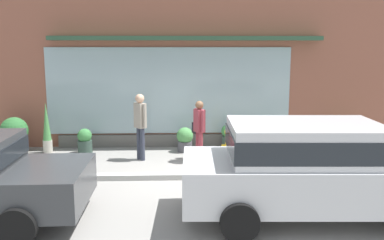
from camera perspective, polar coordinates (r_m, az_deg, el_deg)
ground_plane at (r=9.72m, az=-0.34°, el=-7.60°), size 60.00×60.00×0.00m
curb_strip at (r=9.51m, az=-0.30°, el=-7.61°), size 14.00×0.24×0.12m
storefront at (r=12.48m, az=-0.87°, el=6.76°), size 14.00×0.81×4.58m
fire_hydrant at (r=10.73m, az=5.11°, el=-3.34°), size 0.40×0.37×0.94m
pedestrian_with_handbag at (r=10.74m, az=0.96°, el=-0.91°), size 0.33×0.63×1.58m
pedestrian_passerby at (r=10.94m, az=-7.05°, el=-0.18°), size 0.35×0.39×1.74m
parked_car_silver at (r=7.47m, az=15.97°, el=-5.92°), size 4.63×2.19×1.66m
potted_plant_window_left at (r=12.19m, az=10.33°, el=-2.61°), size 0.35×0.35×0.61m
potted_plant_trailing_edge at (r=12.10m, az=-14.37°, el=-2.74°), size 0.40×0.40×0.69m
potted_plant_low_front at (r=12.36m, az=-19.14°, el=-1.11°), size 0.26×0.26×1.43m
potted_plant_near_hydrant at (r=12.83m, az=19.80°, el=-1.97°), size 0.52×0.52×0.80m
potted_plant_window_right at (r=11.85m, az=-0.97°, el=-2.61°), size 0.47×0.47×0.70m
potted_plant_by_entrance at (r=12.70m, az=-23.00°, el=-1.66°), size 0.76×0.76×1.01m
potted_plant_corner_tall at (r=12.19m, az=4.84°, el=-2.16°), size 0.36×0.36×0.72m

